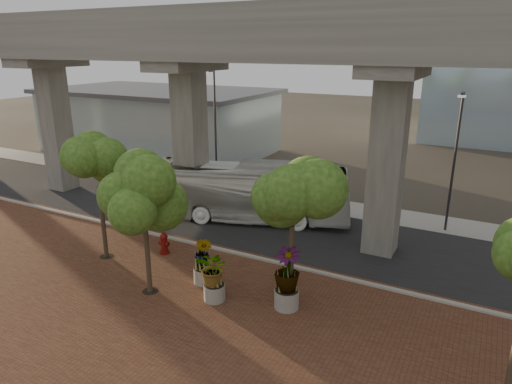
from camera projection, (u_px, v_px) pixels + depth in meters
The scene contains 17 objects.
ground at pixel (262, 243), 25.27m from camera, with size 160.00×160.00×0.00m, color #353027.
brick_plaza at pixel (172, 314), 18.52m from camera, with size 70.00×13.00×0.06m, color brown.
asphalt_road at pixel (277, 230), 26.95m from camera, with size 90.00×8.00×0.04m, color black.
curb_strip at pixel (244, 255), 23.56m from camera, with size 70.00×0.25×0.16m, color #A19F96.
far_sidewalk at pixel (311, 203), 31.58m from camera, with size 90.00×3.00×0.06m, color #A19F96.
transit_viaduct at pixel (279, 106), 24.73m from camera, with size 72.00×5.60×12.40m.
station_pavilion at pixel (159, 120), 46.64m from camera, with size 23.00×13.00×6.30m.
transit_bus at pixel (246, 192), 28.16m from camera, with size 3.01×12.83×3.58m, color silver.
fire_hydrant at pixel (164, 243), 23.71m from camera, with size 0.58×0.53×1.17m.
planter_front at pixel (214, 271), 19.08m from camera, with size 2.04×2.04×2.25m.
planter_right at pixel (287, 272), 18.43m from camera, with size 2.52×2.52×2.69m.
planter_left at pixel (203, 255), 20.49m from camera, with size 2.07×2.07×2.27m.
street_tree_far_west at pixel (97, 167), 22.04m from camera, with size 3.25×3.25×6.26m.
street_tree_near_west at pixel (143, 200), 18.87m from camera, with size 3.51×3.51×5.87m.
street_tree_near_east at pixel (293, 199), 17.81m from camera, with size 3.87×3.87×6.41m.
streetlamp_west at pixel (214, 122), 33.31m from camera, with size 0.44×1.27×8.80m.
streetlamp_east at pixel (455, 153), 25.42m from camera, with size 0.40×1.16×8.04m.
Camera 1 is at (10.51, -20.69, 10.40)m, focal length 32.00 mm.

